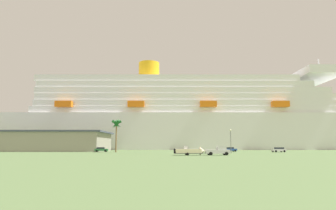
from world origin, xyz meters
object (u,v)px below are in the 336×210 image
(cruise_ship, at_px, (204,120))
(palm_tree, at_px, (116,126))
(small_boat_on_trailer, at_px, (191,151))
(street_lamp, at_px, (231,137))
(parked_car_green_wagon, at_px, (101,149))
(pickup_truck, at_px, (218,151))
(parked_car_blue_suv, at_px, (230,149))
(parked_car_silver_sedan, at_px, (279,150))

(cruise_ship, bearing_deg, palm_tree, -121.96)
(small_boat_on_trailer, distance_m, street_lamp, 20.82)
(palm_tree, distance_m, parked_car_green_wagon, 12.38)
(cruise_ship, relative_size, pickup_truck, 41.68)
(parked_car_green_wagon, bearing_deg, parked_car_blue_suv, 2.48)
(palm_tree, height_order, street_lamp, palm_tree)
(palm_tree, height_order, parked_car_blue_suv, palm_tree)
(small_boat_on_trailer, xyz_separation_m, parked_car_blue_suv, (17.07, 35.17, -0.13))
(cruise_ship, height_order, palm_tree, cruise_ship)
(cruise_ship, bearing_deg, parked_car_silver_sedan, -73.86)
(pickup_truck, bearing_deg, parked_car_silver_sedan, 47.27)
(pickup_truck, relative_size, palm_tree, 0.54)
(cruise_ship, distance_m, small_boat_on_trailer, 87.84)
(parked_car_silver_sedan, bearing_deg, palm_tree, -178.24)
(cruise_ship, relative_size, parked_car_green_wagon, 52.26)
(street_lamp, xyz_separation_m, parked_car_green_wagon, (-41.52, 17.33, -3.80))
(palm_tree, bearing_deg, parked_car_blue_suv, 13.21)
(parked_car_blue_suv, relative_size, parked_car_silver_sedan, 0.97)
(pickup_truck, bearing_deg, street_lamp, 66.99)
(cruise_ship, relative_size, parked_car_silver_sedan, 48.98)
(pickup_truck, height_order, palm_tree, palm_tree)
(palm_tree, height_order, parked_car_silver_sedan, palm_tree)
(pickup_truck, xyz_separation_m, parked_car_silver_sedan, (25.08, 27.14, -0.21))
(street_lamp, distance_m, parked_car_blue_suv, 20.10)
(pickup_truck, height_order, parked_car_blue_suv, pickup_truck)
(parked_car_silver_sedan, bearing_deg, street_lamp, -147.67)
(parked_car_blue_suv, bearing_deg, pickup_truck, -107.05)
(cruise_ship, bearing_deg, street_lamp, -91.52)
(small_boat_on_trailer, xyz_separation_m, palm_tree, (-22.22, 25.95, 7.66))
(small_boat_on_trailer, xyz_separation_m, parked_car_silver_sedan, (31.50, 27.59, -0.13))
(street_lamp, relative_size, parked_car_silver_sedan, 1.43)
(small_boat_on_trailer, bearing_deg, parked_car_green_wagon, 130.70)
(parked_car_blue_suv, bearing_deg, palm_tree, -166.79)
(pickup_truck, height_order, street_lamp, street_lamp)
(small_boat_on_trailer, height_order, parked_car_green_wagon, small_boat_on_trailer)
(street_lamp, bearing_deg, parked_car_green_wagon, 157.34)
(parked_car_green_wagon, bearing_deg, small_boat_on_trailer, -49.30)
(small_boat_on_trailer, height_order, parked_car_silver_sedan, small_boat_on_trailer)
(pickup_truck, height_order, small_boat_on_trailer, pickup_truck)
(parked_car_blue_suv, distance_m, parked_car_silver_sedan, 16.30)
(palm_tree, relative_size, parked_car_blue_suv, 2.23)
(cruise_ship, distance_m, parked_car_silver_sedan, 61.91)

